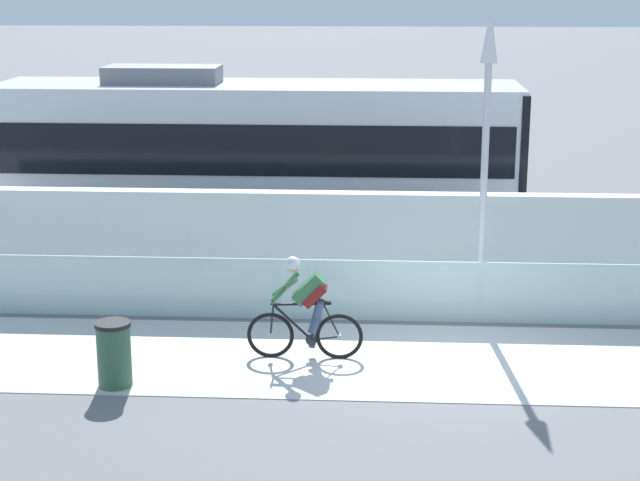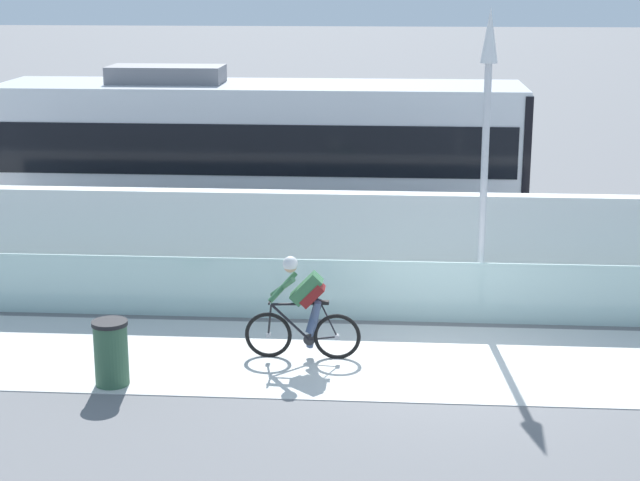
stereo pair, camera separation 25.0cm
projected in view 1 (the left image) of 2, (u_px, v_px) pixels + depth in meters
ground_plane at (440, 361)px, 15.66m from camera, size 200.00×200.00×0.00m
bike_path_deck at (440, 361)px, 15.66m from camera, size 32.00×3.20×0.01m
glass_parapet at (435, 292)px, 17.32m from camera, size 32.00×0.05×1.05m
concrete_barrier_wall at (431, 242)px, 18.96m from camera, size 32.00×0.36×1.82m
tram_rail_near at (425, 254)px, 21.59m from camera, size 32.00×0.08×0.01m
tram_rail_far at (422, 237)px, 22.98m from camera, size 32.00×0.08×0.01m
tram at (257, 157)px, 22.01m from camera, size 11.06×2.54×3.81m
cyclist_on_bike at (305, 309)px, 15.58m from camera, size 1.77×0.58×1.61m
lamp_post_antenna at (486, 125)px, 16.87m from camera, size 0.28×0.28×5.20m
trash_bin at (114, 354)px, 14.60m from camera, size 0.51×0.51×0.96m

